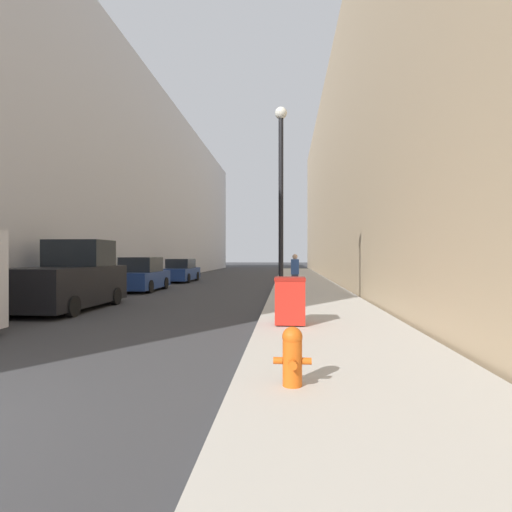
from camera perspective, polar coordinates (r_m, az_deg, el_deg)
sidewalk_right at (r=21.26m, az=7.39°, el=-4.65°), size 3.66×60.00×0.15m
building_left_glass at (r=33.28m, az=-23.01°, el=9.18°), size 12.00×60.00×14.19m
building_right_stone at (r=31.13m, az=21.64°, el=11.39°), size 12.00×60.00×15.86m
fire_hydrant at (r=5.31m, az=5.21°, el=-13.87°), size 0.49×0.38×0.76m
trash_bin at (r=9.76m, az=4.87°, el=-6.32°), size 0.74×0.71×1.15m
lamppost at (r=12.36m, az=3.58°, el=8.37°), size 0.37×0.37×6.23m
pickup_truck at (r=14.96m, az=-25.14°, el=-3.14°), size 2.26×4.80×2.38m
parked_sedan_near at (r=21.38m, az=-16.06°, el=-2.72°), size 1.94×4.05×1.73m
parked_sedan_far at (r=28.22m, az=-10.67°, el=-2.15°), size 1.85×4.44×1.59m
pedestrian_on_sidewalk at (r=17.67m, az=5.58°, el=-2.53°), size 0.35×0.23×1.74m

